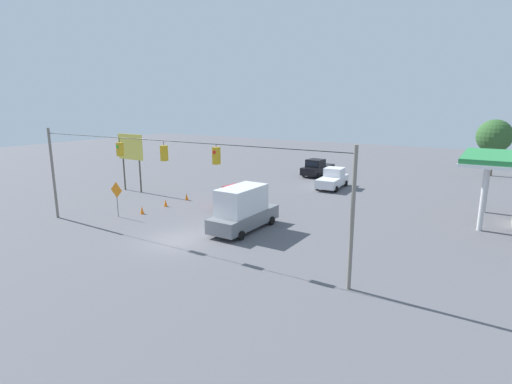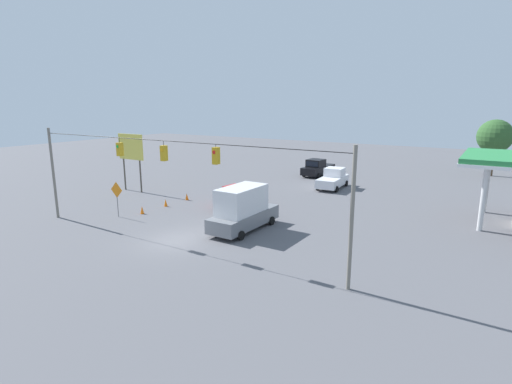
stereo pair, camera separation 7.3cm
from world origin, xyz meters
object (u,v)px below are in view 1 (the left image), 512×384
at_px(traffic_cone_third, 187,197).
at_px(pickup_truck_white_oncoming_deep, 333,179).
at_px(sedan_red_withflow_mid, 235,196).
at_px(box_truck_grey_crossing_near, 243,209).
at_px(work_zone_sign, 117,193).
at_px(overhead_signal_span, 166,176).
at_px(roadside_billboard, 131,151).
at_px(pickup_truck_black_withflow_deep, 317,168).
at_px(traffic_cone_nearest, 142,210).
at_px(tree_horizon_left, 494,137).
at_px(traffic_cone_second, 166,203).

bearing_deg(traffic_cone_third, pickup_truck_white_oncoming_deep, -128.04).
relative_size(sedan_red_withflow_mid, pickup_truck_white_oncoming_deep, 0.77).
distance_m(box_truck_grey_crossing_near, work_zone_sign, 10.70).
relative_size(overhead_signal_span, sedan_red_withflow_mid, 5.78).
bearing_deg(sedan_red_withflow_mid, roadside_billboard, 1.91).
bearing_deg(roadside_billboard, pickup_truck_black_withflow_deep, -124.84).
height_order(traffic_cone_nearest, tree_horizon_left, tree_horizon_left).
xyz_separation_m(box_truck_grey_crossing_near, work_zone_sign, (10.42, 2.40, 0.43)).
height_order(box_truck_grey_crossing_near, traffic_cone_second, box_truck_grey_crossing_near).
height_order(overhead_signal_span, pickup_truck_black_withflow_deep, overhead_signal_span).
bearing_deg(traffic_cone_nearest, traffic_cone_second, -88.63).
relative_size(pickup_truck_black_withflow_deep, work_zone_sign, 2.00).
bearing_deg(pickup_truck_white_oncoming_deep, traffic_cone_third, 51.96).
bearing_deg(traffic_cone_third, work_zone_sign, 83.01).
height_order(traffic_cone_second, work_zone_sign, work_zone_sign).
bearing_deg(work_zone_sign, tree_horizon_left, -123.80).
relative_size(overhead_signal_span, traffic_cone_second, 37.10).
xyz_separation_m(sedan_red_withflow_mid, box_truck_grey_crossing_near, (-4.31, 5.33, 0.61)).
xyz_separation_m(box_truck_grey_crossing_near, pickup_truck_black_withflow_deep, (4.17, -23.21, -0.58)).
bearing_deg(work_zone_sign, traffic_cone_third, -96.99).
relative_size(box_truck_grey_crossing_near, tree_horizon_left, 0.89).
height_order(box_truck_grey_crossing_near, pickup_truck_white_oncoming_deep, box_truck_grey_crossing_near).
bearing_deg(traffic_cone_third, traffic_cone_second, 90.27).
bearing_deg(traffic_cone_second, overhead_signal_span, 135.24).
relative_size(traffic_cone_second, tree_horizon_left, 0.09).
relative_size(pickup_truck_white_oncoming_deep, tree_horizon_left, 0.77).
height_order(traffic_cone_nearest, work_zone_sign, work_zone_sign).
relative_size(work_zone_sign, tree_horizon_left, 0.41).
xyz_separation_m(overhead_signal_span, box_truck_grey_crossing_near, (-2.38, -5.07, -2.96)).
bearing_deg(traffic_cone_second, tree_horizon_left, -126.23).
xyz_separation_m(sedan_red_withflow_mid, roadside_billboard, (12.59, 0.42, 3.22)).
height_order(pickup_truck_black_withflow_deep, work_zone_sign, work_zone_sign).
bearing_deg(tree_horizon_left, pickup_truck_black_withflow_deep, 31.51).
distance_m(pickup_truck_black_withflow_deep, work_zone_sign, 26.38).
bearing_deg(sedan_red_withflow_mid, traffic_cone_third, 5.66).
height_order(overhead_signal_span, traffic_cone_third, overhead_signal_span).
distance_m(traffic_cone_nearest, traffic_cone_second, 2.80).
xyz_separation_m(work_zone_sign, tree_horizon_left, (-24.73, -36.94, 2.90)).
height_order(pickup_truck_white_oncoming_deep, traffic_cone_nearest, pickup_truck_white_oncoming_deep).
xyz_separation_m(overhead_signal_span, traffic_cone_second, (7.14, -7.08, -4.19)).
height_order(traffic_cone_third, roadside_billboard, roadside_billboard).
bearing_deg(box_truck_grey_crossing_near, roadside_billboard, -16.20).
relative_size(traffic_cone_nearest, work_zone_sign, 0.23).
bearing_deg(traffic_cone_third, tree_horizon_left, -128.74).
bearing_deg(pickup_truck_white_oncoming_deep, sedan_red_withflow_mid, 69.33).
xyz_separation_m(overhead_signal_span, work_zone_sign, (8.04, -2.67, -2.53)).
height_order(traffic_cone_third, tree_horizon_left, tree_horizon_left).
distance_m(box_truck_grey_crossing_near, traffic_cone_third, 10.75).
relative_size(roadside_billboard, tree_horizon_left, 0.84).
bearing_deg(pickup_truck_black_withflow_deep, overhead_signal_span, 93.62).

